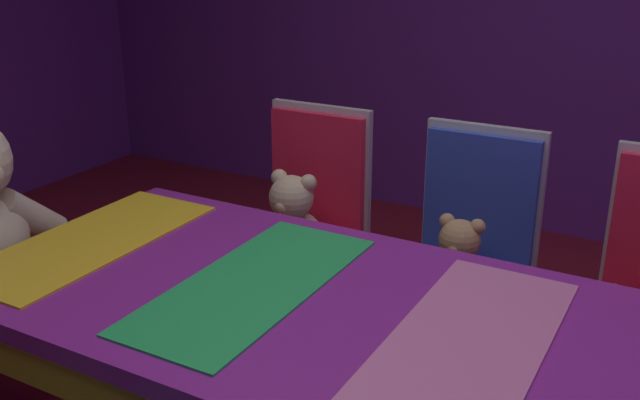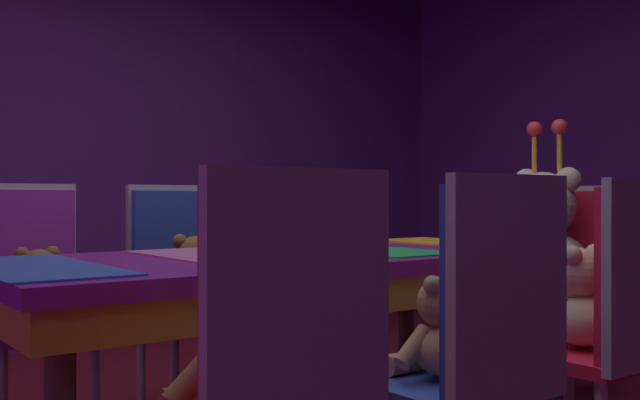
# 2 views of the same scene
# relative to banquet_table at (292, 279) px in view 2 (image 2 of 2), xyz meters

# --- Properties ---
(wall_left) EXTENTS (0.12, 6.40, 2.80)m
(wall_left) POSITION_rel_banquet_table_xyz_m (-2.60, 0.00, 0.75)
(wall_left) COLOR #59267F
(wall_left) RESTS_ON ground_plane
(banquet_table) EXTENTS (0.90, 2.02, 0.75)m
(banquet_table) POSITION_rel_banquet_table_xyz_m (0.00, 0.00, 0.00)
(banquet_table) COLOR purple
(banquet_table) RESTS_ON ground_plane
(chair_left_0) EXTENTS (0.42, 0.41, 0.98)m
(chair_left_0) POSITION_rel_banquet_table_xyz_m (-0.85, -0.64, -0.06)
(chair_left_0) COLOR purple
(chair_left_0) RESTS_ON ground_plane
(teddy_left_0) EXTENTS (0.24, 0.31, 0.29)m
(teddy_left_0) POSITION_rel_banquet_table_xyz_m (-0.71, -0.64, -0.07)
(teddy_left_0) COLOR brown
(teddy_left_0) RESTS_ON chair_left_0
(chair_left_1) EXTENTS (0.42, 0.41, 0.98)m
(chair_left_1) POSITION_rel_banquet_table_xyz_m (-0.83, -0.01, -0.06)
(chair_left_1) COLOR #2D47B2
(chair_left_1) RESTS_ON ground_plane
(teddy_left_1) EXTENTS (0.26, 0.34, 0.32)m
(teddy_left_1) POSITION_rel_banquet_table_xyz_m (-0.68, -0.01, -0.06)
(teddy_left_1) COLOR brown
(teddy_left_1) RESTS_ON chair_left_1
(chair_left_2) EXTENTS (0.42, 0.41, 0.98)m
(chair_left_2) POSITION_rel_banquet_table_xyz_m (-0.86, 0.60, -0.06)
(chair_left_2) COLOR #268C4C
(chair_left_2) RESTS_ON ground_plane
(teddy_left_2) EXTENTS (0.26, 0.33, 0.31)m
(teddy_left_2) POSITION_rel_banquet_table_xyz_m (-0.72, 0.60, -0.06)
(teddy_left_2) COLOR brown
(teddy_left_2) RESTS_ON chair_left_2
(chair_right_0) EXTENTS (0.42, 0.41, 0.98)m
(chair_right_0) POSITION_rel_banquet_table_xyz_m (0.86, -0.63, -0.06)
(chair_right_0) COLOR red
(chair_right_0) RESTS_ON ground_plane
(teddy_right_0) EXTENTS (0.26, 0.33, 0.31)m
(teddy_right_0) POSITION_rel_banquet_table_xyz_m (0.71, -0.63, -0.06)
(teddy_right_0) COLOR olive
(teddy_right_0) RESTS_ON chair_right_0
(chair_right_1) EXTENTS (0.42, 0.41, 0.98)m
(chair_right_1) POSITION_rel_banquet_table_xyz_m (0.85, -0.02, -0.06)
(chair_right_1) COLOR #2D47B2
(chair_right_1) RESTS_ON ground_plane
(teddy_right_1) EXTENTS (0.22, 0.29, 0.27)m
(teddy_right_1) POSITION_rel_banquet_table_xyz_m (0.71, -0.02, -0.08)
(teddy_right_1) COLOR tan
(teddy_right_1) RESTS_ON chair_right_1
(chair_right_2) EXTENTS (0.42, 0.41, 0.98)m
(chair_right_2) POSITION_rel_banquet_table_xyz_m (0.85, 0.60, -0.06)
(chair_right_2) COLOR red
(chair_right_2) RESTS_ON ground_plane
(teddy_right_2) EXTENTS (0.27, 0.34, 0.32)m
(teddy_right_2) POSITION_rel_banquet_table_xyz_m (0.70, 0.60, -0.06)
(teddy_right_2) COLOR beige
(teddy_right_2) RESTS_ON chair_right_2
(throne_chair) EXTENTS (0.41, 0.42, 0.98)m
(throne_chair) POSITION_rel_banquet_table_xyz_m (0.00, 1.54, -0.06)
(throne_chair) COLOR red
(throne_chair) RESTS_ON ground_plane
(king_teddy_bear) EXTENTS (0.64, 0.50, 0.83)m
(king_teddy_bear) POSITION_rel_banquet_table_xyz_m (0.00, 1.38, 0.07)
(king_teddy_bear) COLOR beige
(king_teddy_bear) RESTS_ON throne_chair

